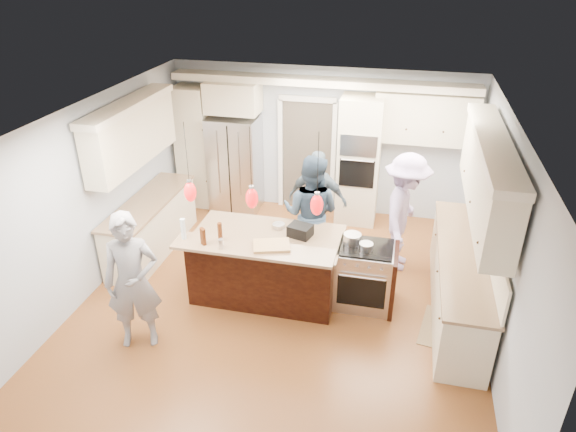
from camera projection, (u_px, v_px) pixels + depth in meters
name	position (u px, v px, depth m)	size (l,w,h in m)	color
ground_plane	(283.00, 297.00, 7.44)	(6.00, 6.00, 0.00)	brown
room_shell	(282.00, 182.00, 6.60)	(5.54, 6.04, 2.72)	#B2BCC6
refrigerator	(235.00, 164.00, 9.61)	(0.90, 0.70, 1.80)	#B7B7BC
oven_column	(359.00, 161.00, 9.06)	(0.72, 0.69, 2.30)	beige
back_upper_cabinets	(278.00, 125.00, 9.20)	(5.30, 0.61, 2.54)	beige
right_counter_run	(469.00, 244.00, 6.72)	(0.64, 3.10, 2.51)	beige
left_cabinets	(144.00, 192.00, 8.13)	(0.64, 2.30, 2.51)	beige
kitchen_island	(267.00, 264.00, 7.32)	(2.10, 1.46, 1.12)	black
island_range	(366.00, 275.00, 7.12)	(0.82, 0.71, 0.92)	#B7B7BC
pendant_lights	(252.00, 198.00, 6.21)	(1.75, 0.15, 1.03)	black
person_bar_end	(133.00, 282.00, 6.19)	(0.67, 0.44, 1.83)	gray
person_far_left	(311.00, 213.00, 7.76)	(0.90, 0.70, 1.86)	#2B3F55
person_far_right	(318.00, 200.00, 8.39)	(0.98, 0.41, 1.67)	#4D606C
person_range_side	(404.00, 213.00, 7.76)	(1.21, 0.70, 1.87)	#A993C6
floor_rug	(444.00, 329.00, 6.81)	(0.59, 0.87, 0.01)	olive
water_bottle	(183.00, 229.00, 6.65)	(0.07, 0.07, 0.29)	silver
beer_bottle_a	(202.00, 236.00, 6.54)	(0.06, 0.06, 0.23)	#47200C
beer_bottle_b	(204.00, 237.00, 6.52)	(0.06, 0.06, 0.22)	#47200C
beer_bottle_c	(220.00, 231.00, 6.63)	(0.06, 0.06, 0.24)	#47200C
drink_can	(221.00, 244.00, 6.47)	(0.07, 0.07, 0.13)	#B7B7BC
cutting_board	(272.00, 246.00, 6.51)	(0.46, 0.33, 0.04)	tan
pot_large	(352.00, 239.00, 6.96)	(0.24, 0.24, 0.14)	#B7B7BC
pot_small	(366.00, 246.00, 6.83)	(0.19, 0.19, 0.09)	#B7B7BC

